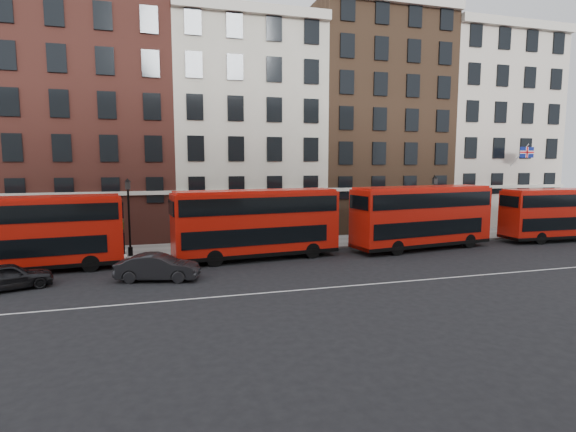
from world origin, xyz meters
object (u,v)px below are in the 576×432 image
object	(u,v)px
bus_b	(256,222)
traffic_light	(516,210)
bus_c	(422,216)
bus_d	(560,213)
car_front	(158,267)
bus_a	(25,232)
car_rear	(8,276)

from	to	relation	value
bus_b	traffic_light	size ratio (longest dim) A/B	3.48
bus_c	bus_d	size ratio (longest dim) A/B	1.11
bus_b	car_front	world-z (taller)	bus_b
bus_c	bus_d	xyz separation A→B (m)	(13.27, 0.01, -0.22)
bus_a	bus_c	world-z (taller)	bus_c
car_rear	traffic_light	world-z (taller)	traffic_light
bus_c	car_rear	bearing A→B (deg)	-179.82
bus_c	car_front	xyz separation A→B (m)	(-19.22, -3.97, -1.81)
bus_b	bus_d	size ratio (longest dim) A/B	1.09
bus_d	car_rear	world-z (taller)	bus_d
car_front	car_rear	bearing A→B (deg)	103.74
car_rear	bus_c	bearing A→B (deg)	-101.68
bus_c	traffic_light	size ratio (longest dim) A/B	3.54
bus_c	traffic_light	xyz separation A→B (m)	(10.69, 2.05, -0.11)
bus_d	car_rear	xyz separation A→B (m)	(-39.90, -3.81, -1.63)
bus_a	traffic_light	distance (m)	37.44
bus_a	car_rear	xyz separation A→B (m)	(0.07, -3.81, -1.73)
car_rear	bus_b	bearing A→B (deg)	-94.45
bus_b	bus_c	xyz separation A→B (m)	(12.76, -0.00, 0.03)
bus_a	bus_c	size ratio (longest dim) A/B	0.95
bus_a	bus_b	distance (m)	13.94
bus_a	bus_c	bearing A→B (deg)	-5.60
traffic_light	car_rear	bearing A→B (deg)	-171.07
bus_a	bus_d	distance (m)	39.97
bus_a	bus_b	bearing A→B (deg)	-5.60
bus_a	bus_b	size ratio (longest dim) A/B	0.97
bus_d	traffic_light	distance (m)	3.30
car_front	traffic_light	xyz separation A→B (m)	(29.91, 6.02, 1.71)
bus_d	traffic_light	world-z (taller)	bus_d
car_front	bus_c	bearing A→B (deg)	-63.35
bus_a	traffic_light	bearing A→B (deg)	-2.45
bus_b	bus_a	bearing A→B (deg)	174.57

